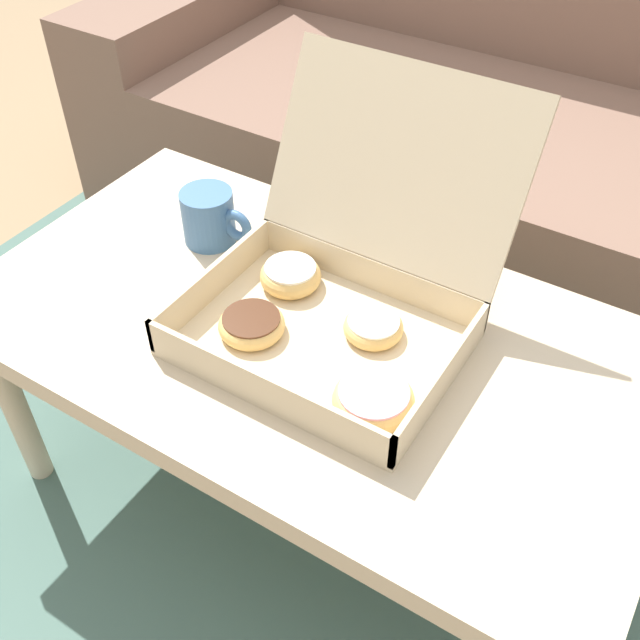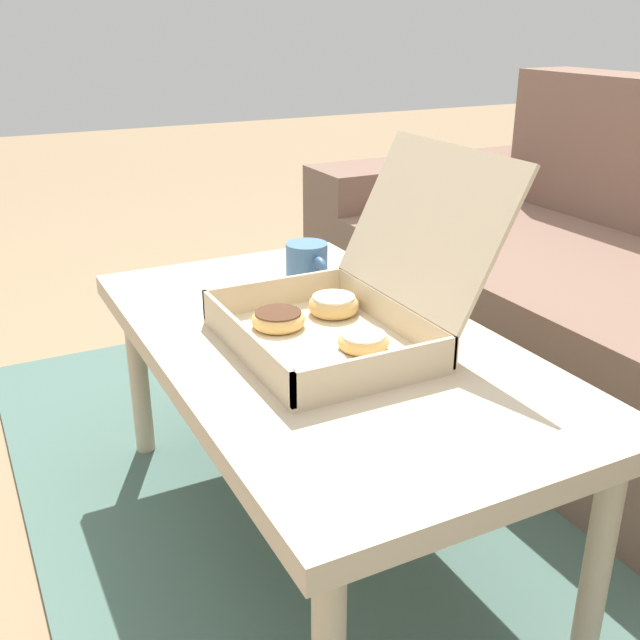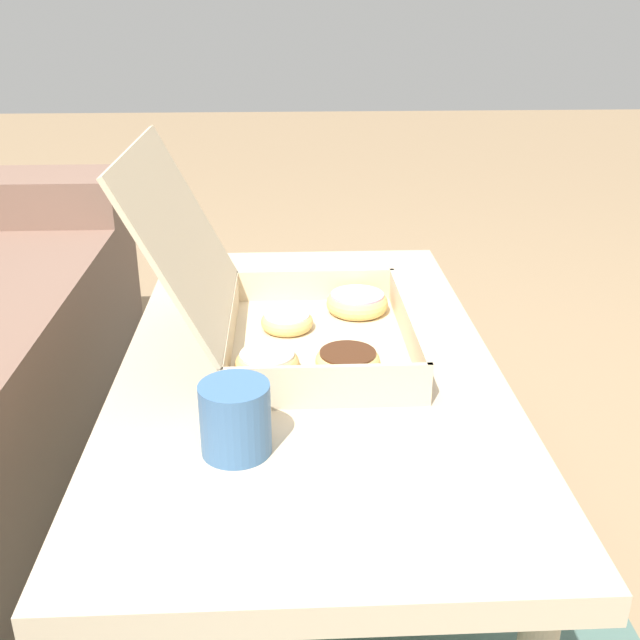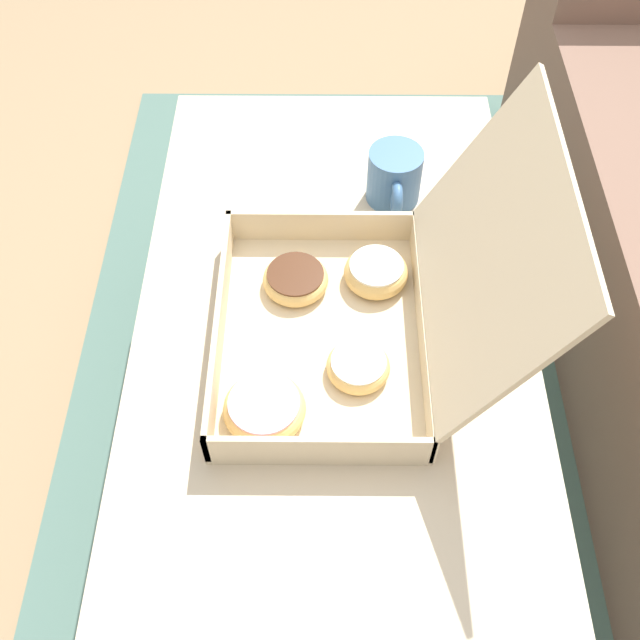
% 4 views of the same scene
% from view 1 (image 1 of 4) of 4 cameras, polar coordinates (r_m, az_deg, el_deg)
% --- Properties ---
extents(ground_plane, '(12.00, 12.00, 0.00)m').
position_cam_1_polar(ground_plane, '(1.53, 1.90, -9.95)').
color(ground_plane, '#937756').
extents(area_rug, '(2.24, 1.92, 0.01)m').
position_cam_1_polar(area_rug, '(1.71, 7.03, -2.95)').
color(area_rug, '#4C6B60').
rests_on(area_rug, ground_plane).
extents(couch, '(2.12, 0.85, 0.83)m').
position_cam_1_polar(couch, '(1.94, 14.85, 12.42)').
color(couch, '#7A5B4C').
rests_on(couch, ground_plane).
extents(coffee_table, '(1.07, 0.59, 0.44)m').
position_cam_1_polar(coffee_table, '(1.16, -0.81, -2.26)').
color(coffee_table, '#C6B293').
rests_on(coffee_table, ground_plane).
extents(pastry_box, '(0.40, 0.43, 0.33)m').
position_cam_1_polar(pastry_box, '(1.09, 1.36, 1.81)').
color(pastry_box, beige).
rests_on(pastry_box, coffee_table).
extents(coffee_mug, '(0.13, 0.09, 0.09)m').
position_cam_1_polar(coffee_mug, '(1.29, -8.37, 7.75)').
color(coffee_mug, '#3D6693').
rests_on(coffee_mug, coffee_table).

